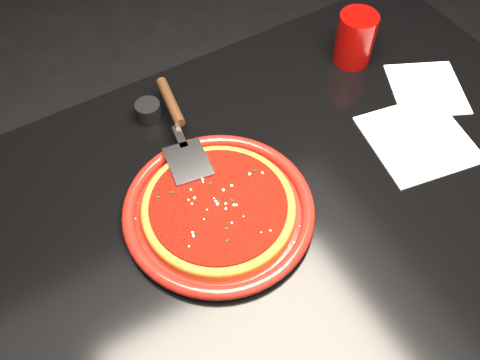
% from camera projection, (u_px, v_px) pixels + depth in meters
% --- Properties ---
extents(floor, '(4.00, 4.00, 0.01)m').
position_uv_depth(floor, '(266.00, 346.00, 1.54)').
color(floor, black).
rests_on(floor, ground).
extents(table, '(1.20, 0.80, 0.75)m').
position_uv_depth(table, '(273.00, 291.00, 1.23)').
color(table, black).
rests_on(table, floor).
extents(plate, '(0.43, 0.43, 0.02)m').
position_uv_depth(plate, '(219.00, 210.00, 0.90)').
color(plate, maroon).
rests_on(plate, table).
extents(pizza_crust, '(0.34, 0.34, 0.01)m').
position_uv_depth(pizza_crust, '(219.00, 209.00, 0.90)').
color(pizza_crust, '#8F4D17').
rests_on(pizza_crust, plate).
extents(pizza_crust_rim, '(0.34, 0.34, 0.02)m').
position_uv_depth(pizza_crust_rim, '(218.00, 207.00, 0.89)').
color(pizza_crust_rim, '#8F4D17').
rests_on(pizza_crust_rim, plate).
extents(pizza_sauce, '(0.30, 0.30, 0.01)m').
position_uv_depth(pizza_sauce, '(218.00, 205.00, 0.89)').
color(pizza_sauce, '#651109').
rests_on(pizza_sauce, plate).
extents(parmesan_dusting, '(0.22, 0.22, 0.01)m').
position_uv_depth(parmesan_dusting, '(218.00, 203.00, 0.88)').
color(parmesan_dusting, beige).
rests_on(parmesan_dusting, plate).
extents(basil_flecks, '(0.20, 0.20, 0.00)m').
position_uv_depth(basil_flecks, '(218.00, 203.00, 0.88)').
color(basil_flecks, black).
rests_on(basil_flecks, plate).
extents(pizza_server, '(0.13, 0.30, 0.02)m').
position_uv_depth(pizza_server, '(180.00, 128.00, 0.97)').
color(pizza_server, silver).
rests_on(pizza_server, plate).
extents(cup, '(0.10, 0.10, 0.11)m').
position_uv_depth(cup, '(355.00, 39.00, 1.09)').
color(cup, '#810603').
rests_on(cup, table).
extents(napkin_a, '(0.21, 0.21, 0.00)m').
position_uv_depth(napkin_a, '(418.00, 139.00, 1.00)').
color(napkin_a, white).
rests_on(napkin_a, table).
extents(napkin_b, '(0.19, 0.20, 0.00)m').
position_uv_depth(napkin_b, '(427.00, 89.00, 1.08)').
color(napkin_b, white).
rests_on(napkin_b, table).
extents(ramekin, '(0.05, 0.05, 0.04)m').
position_uv_depth(ramekin, '(149.00, 111.00, 1.02)').
color(ramekin, black).
rests_on(ramekin, table).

